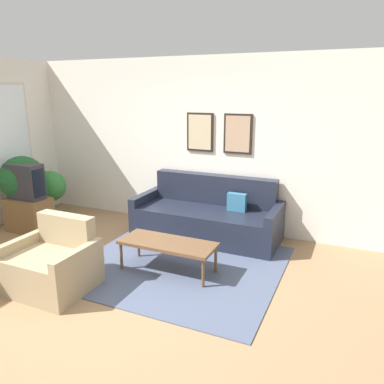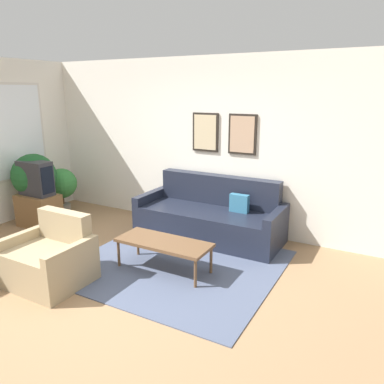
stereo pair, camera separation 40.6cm
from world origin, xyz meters
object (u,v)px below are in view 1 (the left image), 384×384
(tv, at_px, (25,181))
(armchair, at_px, (53,265))
(potted_plant_tall, at_px, (23,181))
(coffee_table, at_px, (168,244))
(couch, at_px, (208,217))

(tv, bearing_deg, armchair, -36.28)
(tv, relative_size, potted_plant_tall, 0.49)
(coffee_table, bearing_deg, tv, 172.64)
(couch, bearing_deg, armchair, -115.23)
(tv, xyz_separation_m, armchair, (1.68, -1.23, -0.54))
(armchair, height_order, potted_plant_tall, potted_plant_tall)
(armchair, bearing_deg, coffee_table, 57.60)
(coffee_table, relative_size, armchair, 1.31)
(coffee_table, xyz_separation_m, potted_plant_tall, (-2.91, 0.50, 0.40))
(tv, height_order, potted_plant_tall, potted_plant_tall)
(potted_plant_tall, bearing_deg, coffee_table, -9.71)
(tv, distance_m, armchair, 2.15)
(couch, xyz_separation_m, potted_plant_tall, (-2.93, -0.78, 0.45))
(couch, height_order, potted_plant_tall, potted_plant_tall)
(couch, xyz_separation_m, coffee_table, (-0.01, -1.28, 0.05))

